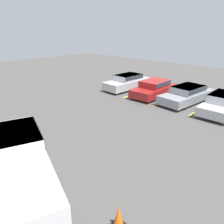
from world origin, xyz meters
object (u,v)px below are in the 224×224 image
at_px(parked_sedan_c, 187,94).
at_px(traffic_cone, 118,217).
at_px(pickup_truck, 14,161).
at_px(parked_sedan_d, 224,103).
at_px(parked_sedan_b, 154,88).
at_px(parked_sedan_a, 127,81).

height_order(parked_sedan_c, traffic_cone, parked_sedan_c).
bearing_deg(pickup_truck, parked_sedan_d, 96.06).
relative_size(pickup_truck, parked_sedan_d, 1.47).
distance_m(pickup_truck, parked_sedan_c, 12.42).
height_order(parked_sedan_b, parked_sedan_d, parked_sedan_b).
bearing_deg(traffic_cone, parked_sedan_c, 107.38).
distance_m(parked_sedan_d, traffic_cone, 11.02).
distance_m(pickup_truck, parked_sedan_d, 12.41).
bearing_deg(parked_sedan_c, parked_sedan_d, 88.60).
height_order(parked_sedan_a, parked_sedan_c, parked_sedan_a).
xyz_separation_m(pickup_truck, traffic_cone, (3.74, 1.10, -0.59)).
relative_size(parked_sedan_d, traffic_cone, 6.72).
bearing_deg(parked_sedan_d, traffic_cone, 4.34).
bearing_deg(parked_sedan_c, pickup_truck, 5.07).
distance_m(parked_sedan_c, parked_sedan_d, 2.63).
height_order(parked_sedan_b, traffic_cone, parked_sedan_b).
xyz_separation_m(pickup_truck, parked_sedan_d, (2.81, 12.08, -0.25)).
bearing_deg(traffic_cone, parked_sedan_a, 128.83).
xyz_separation_m(parked_sedan_a, parked_sedan_d, (8.07, -0.20, -0.02)).
distance_m(parked_sedan_a, parked_sedan_c, 5.46).
bearing_deg(parked_sedan_b, parked_sedan_d, 88.85).
xyz_separation_m(parked_sedan_b, parked_sedan_c, (2.58, 0.33, -0.02)).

